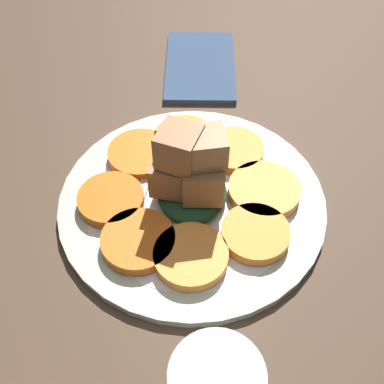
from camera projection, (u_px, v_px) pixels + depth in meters
The scene contains 13 objects.
table_slab at pixel (192, 209), 55.24cm from camera, with size 120.00×120.00×2.00cm, color #4C3828.
plate at pixel (192, 201), 54.08cm from camera, with size 29.75×29.75×1.05cm.
carrot_slice_0 at pixel (193, 256), 47.98cm from camera, with size 7.57×7.57×1.25cm, color orange.
carrot_slice_1 at pixel (255, 234), 49.74cm from camera, with size 7.21×7.21×1.25cm, color orange.
carrot_slice_2 at pixel (264, 190), 53.51cm from camera, with size 8.06×8.06×1.25cm, color #F99438.
carrot_slice_3 at pixel (234, 150), 57.58cm from camera, with size 7.19×7.19×1.25cm, color orange.
carrot_slice_4 at pixel (185, 139), 58.84cm from camera, with size 7.44×7.44×1.25cm, color orange.
carrot_slice_5 at pixel (140, 154), 57.15cm from camera, with size 7.68×7.68×1.25cm, color orange.
carrot_slice_6 at pixel (111, 199), 52.67cm from camera, with size 7.29×7.29×1.25cm, color #D56013.
carrot_slice_7 at pixel (138, 241), 49.16cm from camera, with size 7.67×7.67×1.25cm, color orange.
center_pile at pixel (189, 173), 50.44cm from camera, with size 8.62×8.44×9.89cm.
fork at pixel (144, 185), 54.58cm from camera, with size 17.91×5.03×0.40cm.
napkin at pixel (200, 66), 70.71cm from camera, with size 16.69×10.02×0.80cm.
Camera 1 is at (34.03, 0.51, 44.56)cm, focal length 45.00 mm.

